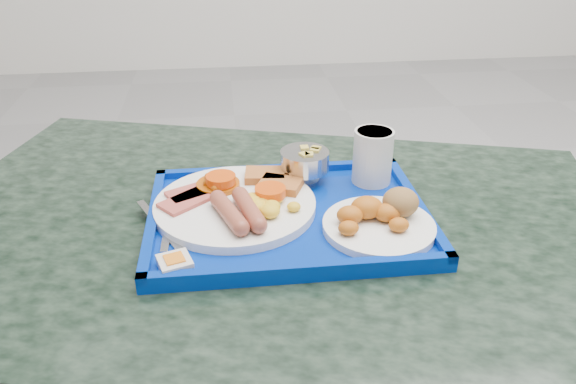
% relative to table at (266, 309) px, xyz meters
% --- Properties ---
extents(floor, '(6.00, 6.00, 0.00)m').
position_rel_table_xyz_m(floor, '(0.67, 0.32, -0.52)').
color(floor, '#969699').
rests_on(floor, ground).
extents(table, '(1.28, 1.03, 0.70)m').
position_rel_table_xyz_m(table, '(0.00, 0.00, 0.00)').
color(table, gray).
rests_on(table, floor).
extents(tray, '(0.44, 0.32, 0.03)m').
position_rel_table_xyz_m(tray, '(0.04, -0.00, 0.19)').
color(tray, '#032A9B').
rests_on(tray, table).
extents(main_plate, '(0.26, 0.26, 0.04)m').
position_rel_table_xyz_m(main_plate, '(-0.04, 0.02, 0.21)').
color(main_plate, white).
rests_on(main_plate, tray).
extents(bread_plate, '(0.17, 0.17, 0.06)m').
position_rel_table_xyz_m(bread_plate, '(0.17, -0.06, 0.21)').
color(bread_plate, white).
rests_on(bread_plate, tray).
extents(fruit_bowl, '(0.08, 0.08, 0.06)m').
position_rel_table_xyz_m(fruit_bowl, '(0.08, 0.11, 0.23)').
color(fruit_bowl, '#A8A8AA').
rests_on(fruit_bowl, tray).
extents(juice_cup, '(0.07, 0.07, 0.09)m').
position_rel_table_xyz_m(juice_cup, '(0.20, 0.09, 0.24)').
color(juice_cup, silver).
rests_on(juice_cup, tray).
extents(spoon, '(0.03, 0.19, 0.01)m').
position_rel_table_xyz_m(spoon, '(-0.15, 0.05, 0.20)').
color(spoon, '#A8A8AA').
rests_on(spoon, tray).
extents(knife, '(0.08, 0.16, 0.00)m').
position_rel_table_xyz_m(knife, '(-0.16, -0.02, 0.20)').
color(knife, '#A8A8AA').
rests_on(knife, tray).
extents(jam_packet, '(0.05, 0.05, 0.02)m').
position_rel_table_xyz_m(jam_packet, '(-0.13, -0.13, 0.20)').
color(jam_packet, silver).
rests_on(jam_packet, tray).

